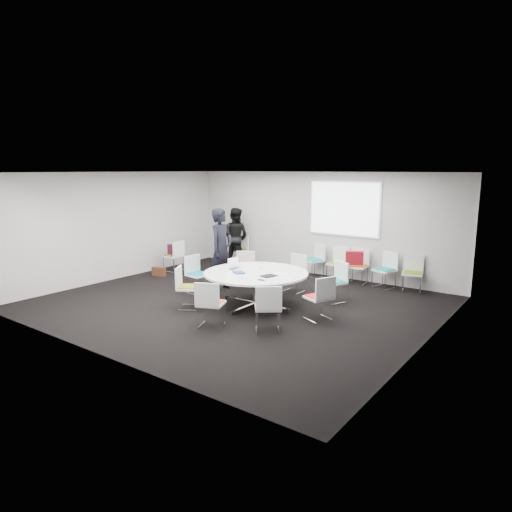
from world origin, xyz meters
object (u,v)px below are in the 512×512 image
Objects in this scene: conference_table at (256,281)px; chair_back_e at (412,280)px; chair_back_b at (338,270)px; chair_back_c at (357,273)px; chair_ring_d at (245,277)px; chair_person_back at (239,256)px; chair_spare_left at (174,262)px; maroon_bag at (173,250)px; chair_ring_g at (211,313)px; chair_back_d at (384,277)px; chair_ring_c at (294,280)px; chair_ring_f at (188,295)px; chair_back_a at (314,266)px; chair_ring_b at (334,290)px; cup at (261,267)px; chair_ring_e at (198,282)px; person_back at (235,237)px; chair_ring_a at (319,306)px; chair_ring_h at (268,317)px; laptop at (236,268)px.

chair_back_e is at bearing 53.11° from conference_table.
chair_back_b and chair_back_c have the same top height.
chair_ring_d is 2.73m from chair_person_back.
maroon_bag is at bearing 90.00° from chair_spare_left.
chair_ring_g is 4.88m from chair_back_d.
chair_ring_c and chair_ring_f have the same top height.
chair_ring_d is at bearing 92.14° from chair_back_a.
chair_back_e is 6.45m from maroon_bag.
chair_ring_b is at bearing 172.05° from chair_ring_c.
chair_ring_d is 9.78× the size of cup.
chair_ring_e is 1.19m from chair_ring_f.
conference_table is 1.75m from chair_ring_b.
person_back is (-1.23, 2.93, 0.60)m from chair_ring_e.
chair_ring_g reaches higher than cup.
chair_back_c is (2.64, 3.07, 0.00)m from chair_ring_e.
chair_back_e is at bearing 42.06° from chair_ring_g.
chair_ring_b is 1.00× the size of chair_back_e.
chair_ring_a is at bearing 97.33° from chair_back_c.
chair_ring_h is 5.85m from chair_person_back.
chair_back_d is (1.53, 4.63, 0.00)m from chair_ring_g.
chair_ring_a is 2.13m from laptop.
chair_ring_c is 3.92m from chair_spare_left.
chair_person_back is at bearing 27.16° from laptop.
cup is at bearing 104.06° from conference_table.
chair_ring_a is 3.23m from chair_ring_e.
chair_back_a is at bearing 95.99° from conference_table.
chair_back_a and chair_spare_left have the same top height.
chair_ring_g is 1.00× the size of chair_person_back.
chair_back_a is at bearing -164.84° from chair_person_back.
chair_spare_left is 0.50× the size of person_back.
chair_ring_a is 1.00× the size of chair_ring_h.
chair_ring_c is 1.00× the size of chair_back_e.
laptop is at bearing 142.69° from chair_person_back.
person_back is 3.78m from laptop.
chair_back_b is at bearing 80.58° from cup.
chair_ring_e is (-0.59, -1.05, 0.00)m from chair_ring_d.
chair_ring_d is 1.38m from cup.
chair_back_e is (1.11, 1.85, 0.00)m from chair_ring_b.
chair_ring_d and chair_ring_g have the same top height.
chair_back_d reaches higher than laptop.
chair_ring_f reaches higher than cup.
chair_ring_d and chair_ring_e have the same top height.
conference_table is 1.60m from chair_ring_g.
chair_ring_g is 0.50× the size of person_back.
chair_back_c is 1.00× the size of chair_person_back.
chair_ring_f and chair_spare_left have the same top height.
chair_ring_e is 0.50× the size of person_back.
chair_back_d is 0.50× the size of person_back.
chair_ring_e is 5.06m from chair_back_e.
chair_ring_b is 3.15m from chair_ring_e.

